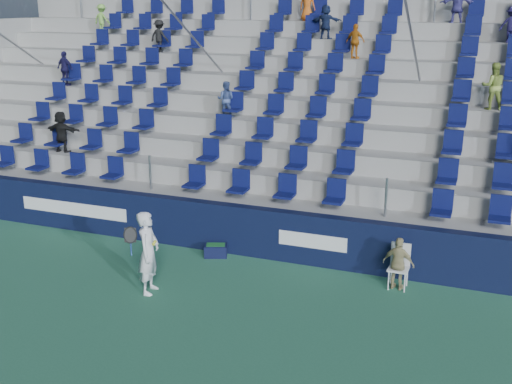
% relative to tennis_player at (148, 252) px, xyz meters
% --- Properties ---
extents(ground, '(70.00, 70.00, 0.00)m').
position_rel_tennis_player_xyz_m(ground, '(1.29, -0.49, -0.89)').
color(ground, '#307051').
rests_on(ground, ground).
extents(sponsor_wall, '(24.00, 0.32, 1.20)m').
position_rel_tennis_player_xyz_m(sponsor_wall, '(1.29, 2.65, -0.29)').
color(sponsor_wall, black).
rests_on(sponsor_wall, ground).
extents(grandstand, '(24.00, 8.17, 6.63)m').
position_rel_tennis_player_xyz_m(grandstand, '(1.29, 7.75, 1.25)').
color(grandstand, gray).
rests_on(grandstand, ground).
extents(tennis_player, '(0.69, 0.71, 1.77)m').
position_rel_tennis_player_xyz_m(tennis_player, '(0.00, 0.00, 0.00)').
color(tennis_player, white).
rests_on(tennis_player, ground).
extents(line_judge_chair, '(0.43, 0.44, 0.95)m').
position_rel_tennis_player_xyz_m(line_judge_chair, '(4.81, 2.15, -0.34)').
color(line_judge_chair, white).
rests_on(line_judge_chair, ground).
extents(line_judge, '(0.71, 0.38, 1.15)m').
position_rel_tennis_player_xyz_m(line_judge, '(4.81, 2.01, -0.31)').
color(line_judge, tan).
rests_on(line_judge, ground).
extents(ball_bin, '(0.62, 0.52, 0.30)m').
position_rel_tennis_player_xyz_m(ball_bin, '(0.48, 2.26, -0.72)').
color(ball_bin, black).
rests_on(ball_bin, ground).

